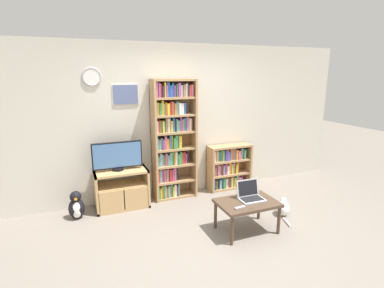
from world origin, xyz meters
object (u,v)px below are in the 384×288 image
(television, at_px, (117,156))
(remote_near_laptop, at_px, (240,208))
(tv_stand, at_px, (122,189))
(bookshelf_tall, at_px, (172,138))
(penguin_figurine, at_px, (76,206))
(bookshelf_short, at_px, (227,167))
(coffee_table, at_px, (247,205))
(laptop, at_px, (250,195))
(cat, at_px, (283,208))

(television, xyz_separation_m, remote_near_laptop, (1.28, -1.56, -0.41))
(tv_stand, relative_size, television, 1.08)
(tv_stand, xyz_separation_m, remote_near_laptop, (1.25, -1.53, 0.13))
(bookshelf_tall, height_order, penguin_figurine, bookshelf_tall)
(bookshelf_short, xyz_separation_m, coffee_table, (-0.52, -1.50, -0.03))
(bookshelf_tall, distance_m, bookshelf_short, 1.26)
(remote_near_laptop, bearing_deg, television, 32.93)
(remote_near_laptop, bearing_deg, penguin_figurine, 47.73)
(laptop, bearing_deg, bookshelf_tall, 115.61)
(cat, relative_size, penguin_figurine, 1.22)
(bookshelf_short, height_order, coffee_table, bookshelf_short)
(cat, bearing_deg, bookshelf_short, 139.87)
(bookshelf_tall, height_order, coffee_table, bookshelf_tall)
(laptop, bearing_deg, penguin_figurine, 153.27)
(penguin_figurine, bearing_deg, cat, -19.92)
(television, xyz_separation_m, bookshelf_tall, (0.92, 0.08, 0.19))
(tv_stand, height_order, television, television)
(bookshelf_short, xyz_separation_m, penguin_figurine, (-2.66, -0.24, -0.21))
(bookshelf_short, distance_m, coffee_table, 1.59)
(bookshelf_short, relative_size, cat, 1.57)
(coffee_table, distance_m, laptop, 0.15)
(television, distance_m, bookshelf_short, 2.05)
(bookshelf_tall, relative_size, cat, 3.87)
(bookshelf_tall, bearing_deg, cat, -44.10)
(tv_stand, distance_m, penguin_figurine, 0.72)
(laptop, relative_size, remote_near_laptop, 2.08)
(bookshelf_short, bearing_deg, television, -177.66)
(bookshelf_short, bearing_deg, coffee_table, -109.05)
(penguin_figurine, bearing_deg, remote_near_laptop, -35.78)
(bookshelf_tall, height_order, remote_near_laptop, bookshelf_tall)
(tv_stand, relative_size, bookshelf_tall, 0.41)
(bookshelf_short, relative_size, remote_near_laptop, 5.02)
(bookshelf_short, bearing_deg, tv_stand, -176.78)
(bookshelf_short, distance_m, remote_near_laptop, 1.79)
(coffee_table, xyz_separation_m, laptop, (0.08, 0.06, 0.12))
(bookshelf_short, relative_size, laptop, 2.42)
(tv_stand, bearing_deg, television, 141.80)
(bookshelf_tall, relative_size, coffee_table, 2.53)
(bookshelf_tall, bearing_deg, remote_near_laptop, -77.56)
(bookshelf_tall, height_order, laptop, bookshelf_tall)
(bookshelf_tall, xyz_separation_m, penguin_figurine, (-1.58, -0.24, -0.85))
(television, bearing_deg, bookshelf_tall, 4.84)
(bookshelf_tall, distance_m, remote_near_laptop, 1.79)
(coffee_table, bearing_deg, laptop, 36.62)
(bookshelf_tall, bearing_deg, television, -175.16)
(tv_stand, xyz_separation_m, bookshelf_tall, (0.89, 0.11, 0.73))
(laptop, height_order, penguin_figurine, laptop)
(remote_near_laptop, bearing_deg, laptop, -60.69)
(laptop, distance_m, cat, 0.81)
(tv_stand, distance_m, bookshelf_short, 1.97)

